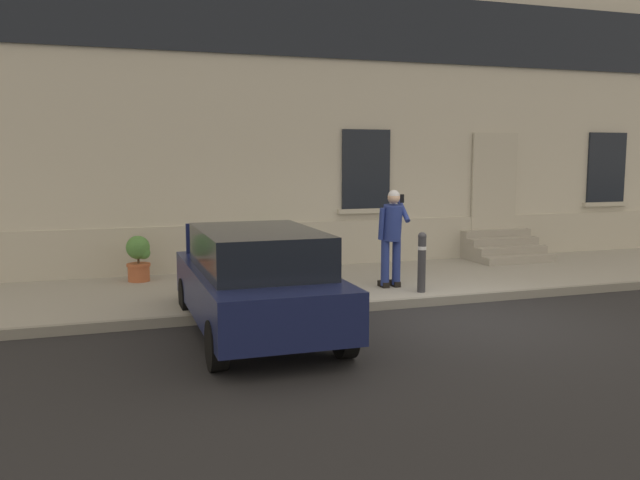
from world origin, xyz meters
name	(u,v)px	position (x,y,z in m)	size (l,w,h in m)	color
ground_plane	(459,319)	(0.00, 0.00, 0.00)	(80.00, 80.00, 0.00)	#232326
sidewalk	(384,282)	(0.00, 2.80, 0.07)	(24.00, 3.60, 0.15)	#99968E
curb_edge	(430,301)	(0.00, 0.94, 0.07)	(24.00, 0.12, 0.15)	gray
building_facade	(341,99)	(0.01, 5.29, 3.73)	(24.00, 1.52, 7.50)	beige
entrance_stoop	(503,248)	(3.53, 4.12, 0.39)	(1.72, 1.28, 0.64)	#9E998E
hatchback_car_navy	(257,280)	(-3.16, 0.08, 0.79)	(1.82, 4.08, 1.50)	#161E4C
bollard_near_person	(422,260)	(0.05, 1.35, 0.71)	(0.15, 0.15, 1.04)	#333338
person_on_phone	(392,232)	(-0.28, 1.89, 1.15)	(0.51, 0.48, 1.75)	navy
planter_terracotta	(139,257)	(-4.51, 3.95, 0.61)	(0.44, 0.44, 0.86)	#B25B38
planter_cream	(272,249)	(-1.89, 4.16, 0.61)	(0.44, 0.44, 0.86)	beige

